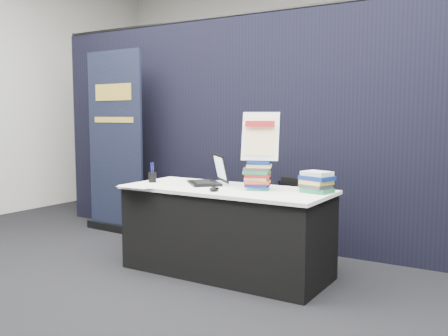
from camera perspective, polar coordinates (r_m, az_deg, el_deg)
floor at (r=4.01m, az=-4.01°, el=-13.90°), size 8.00×8.00×0.00m
wall_back at (r=7.40m, az=14.52°, el=8.79°), size 8.00×0.02×3.50m
drape_partition at (r=5.16m, az=6.37°, el=4.13°), size 6.00×0.08×2.40m
display_table at (r=4.34m, az=0.23°, el=-7.15°), size 1.80×0.75×0.75m
laptop at (r=4.52m, az=-1.93°, el=-1.01°), size 0.43×0.49×0.27m
mouse at (r=4.08m, az=-1.13°, el=-2.42°), size 0.08×0.12×0.03m
brochure_left at (r=4.35m, az=-8.39°, el=-2.17°), size 0.31×0.27×0.00m
brochure_mid at (r=4.42m, az=-9.75°, el=-2.07°), size 0.33×0.24×0.00m
brochure_right at (r=4.47m, az=-4.27°, el=-1.90°), size 0.34×0.25×0.00m
pen_cup at (r=4.66m, az=-8.18°, el=-1.06°), size 0.09×0.09×0.09m
book_stack_tall at (r=4.16m, az=3.94°, el=-0.86°), size 0.23×0.21×0.24m
book_stack_short at (r=4.08m, az=10.57°, el=-1.57°), size 0.28×0.24×0.17m
info_sign at (r=4.16m, az=4.17°, el=3.57°), size 0.33×0.21×0.42m
pullup_banner at (r=5.95m, az=-12.33°, el=1.72°), size 0.90×0.14×2.11m
stacking_chair at (r=4.50m, az=7.53°, el=-5.82°), size 0.45×0.46×0.80m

